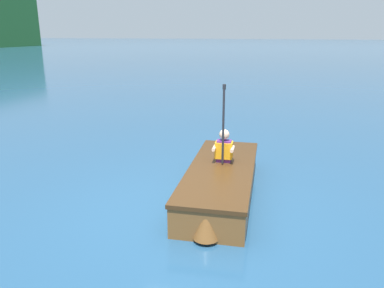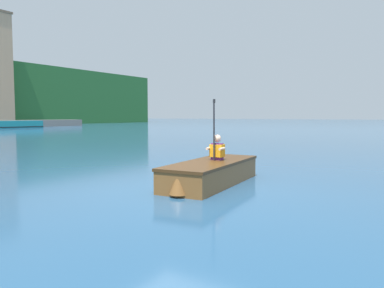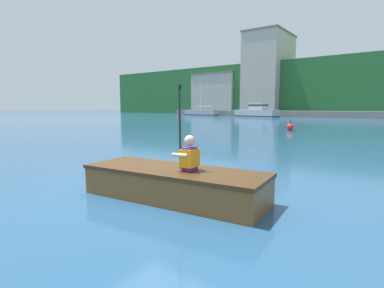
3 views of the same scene
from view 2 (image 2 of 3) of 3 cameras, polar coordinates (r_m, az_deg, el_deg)
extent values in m
plane|color=navy|center=(7.63, -2.10, -6.75)|extent=(300.00, 300.00, 0.00)
cube|color=#197A84|center=(48.93, -25.66, 2.69)|extent=(6.67, 2.66, 0.86)
cube|color=black|center=(48.94, -25.65, 2.36)|extent=(6.71, 2.70, 0.10)
cube|color=brown|center=(8.05, 2.99, -4.39)|extent=(3.09, 1.30, 0.49)
cube|color=#432A13|center=(8.02, 3.00, -2.85)|extent=(3.13, 1.34, 0.06)
cube|color=#432A13|center=(8.02, 3.00, -2.93)|extent=(2.65, 1.08, 0.02)
cone|color=brown|center=(6.78, -2.04, -5.83)|extent=(0.38, 0.38, 0.44)
cube|color=brown|center=(8.23, 3.64, -2.82)|extent=(0.26, 0.96, 0.03)
cube|color=#592672|center=(8.27, 3.86, -1.15)|extent=(0.18, 0.25, 0.37)
cube|color=orange|center=(8.27, 3.86, -1.01)|extent=(0.24, 0.31, 0.28)
sphere|color=beige|center=(8.25, 3.87, 0.85)|extent=(0.17, 0.17, 0.17)
cylinder|color=beige|center=(8.24, 2.66, -0.65)|extent=(0.26, 0.08, 0.06)
cylinder|color=beige|center=(8.12, 4.58, -0.73)|extent=(0.26, 0.08, 0.06)
cylinder|color=#232328|center=(8.07, 3.37, 2.21)|extent=(0.06, 0.04, 1.31)
cylinder|color=black|center=(8.07, 3.39, 6.57)|extent=(0.05, 0.05, 0.08)
camera|label=1|loc=(3.22, -32.04, 24.23)|focal=35.00mm
camera|label=3|loc=(9.92, 31.21, 3.80)|focal=28.00mm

